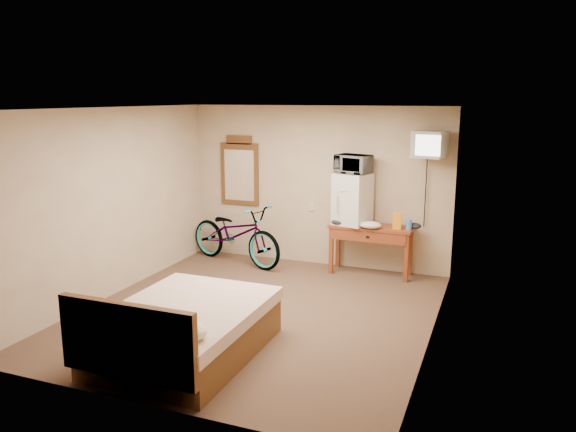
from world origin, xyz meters
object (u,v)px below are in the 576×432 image
(crt_television, at_px, (430,144))
(microwave, at_px, (353,164))
(bed, at_px, (182,330))
(wall_mirror, at_px, (240,171))
(bicycle, at_px, (236,234))
(mini_fridge, at_px, (352,199))
(blue_cup, at_px, (409,225))
(desk, at_px, (371,235))

(crt_television, bearing_deg, microwave, 179.50)
(crt_television, height_order, bed, crt_television)
(crt_television, xyz_separation_m, wall_mirror, (-3.06, 0.25, -0.55))
(bed, bearing_deg, bicycle, 106.91)
(mini_fridge, height_order, bicycle, mini_fridge)
(bicycle, bearing_deg, bed, -146.01)
(bicycle, bearing_deg, crt_television, -69.20)
(microwave, xyz_separation_m, blue_cup, (0.86, -0.05, -0.84))
(blue_cup, height_order, wall_mirror, wall_mirror)
(bicycle, height_order, bed, bicycle)
(microwave, bearing_deg, blue_cup, 11.81)
(microwave, relative_size, crt_television, 0.83)
(mini_fridge, height_order, microwave, microwave)
(mini_fridge, distance_m, wall_mirror, 2.01)
(crt_television, relative_size, wall_mirror, 0.53)
(desk, bearing_deg, blue_cup, -1.79)
(microwave, bearing_deg, desk, 9.37)
(microwave, distance_m, bed, 3.78)
(microwave, bearing_deg, wall_mirror, -172.02)
(crt_television, bearing_deg, desk, -178.59)
(wall_mirror, bearing_deg, blue_cup, -5.78)
(crt_television, distance_m, bed, 4.27)
(mini_fridge, relative_size, wall_mirror, 0.68)
(microwave, height_order, bed, microwave)
(crt_television, relative_size, bicycle, 0.33)
(microwave, bearing_deg, bicycle, -158.92)
(desk, relative_size, bicycle, 0.67)
(crt_television, xyz_separation_m, bicycle, (-2.94, -0.19, -1.50))
(bed, bearing_deg, microwave, 75.62)
(mini_fridge, height_order, crt_television, crt_television)
(microwave, bearing_deg, mini_fridge, -108.77)
(crt_television, bearing_deg, bed, -119.94)
(wall_mirror, bearing_deg, microwave, -6.93)
(desk, height_order, blue_cup, blue_cup)
(desk, bearing_deg, bed, -109.12)
(microwave, bearing_deg, bed, -89.47)
(desk, distance_m, bed, 3.60)
(blue_cup, distance_m, crt_television, 1.18)
(wall_mirror, bearing_deg, bicycle, -74.07)
(mini_fridge, xyz_separation_m, bed, (-0.88, -3.41, -0.84))
(mini_fridge, bearing_deg, bicycle, -173.84)
(crt_television, bearing_deg, blue_cup, -170.75)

